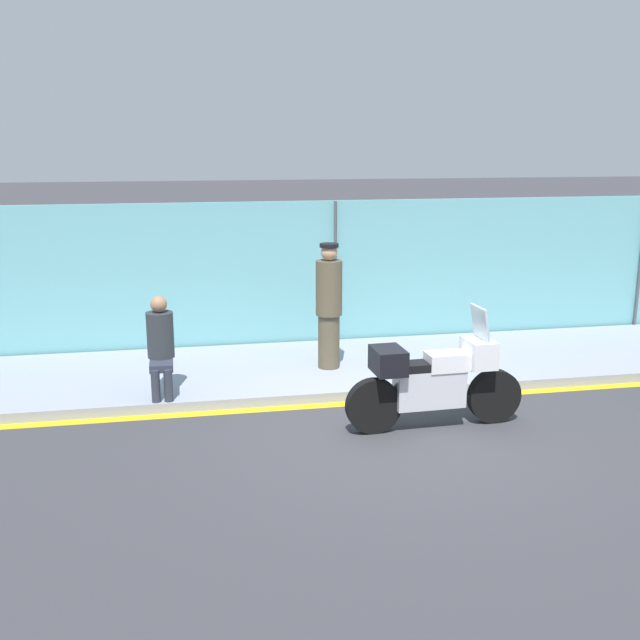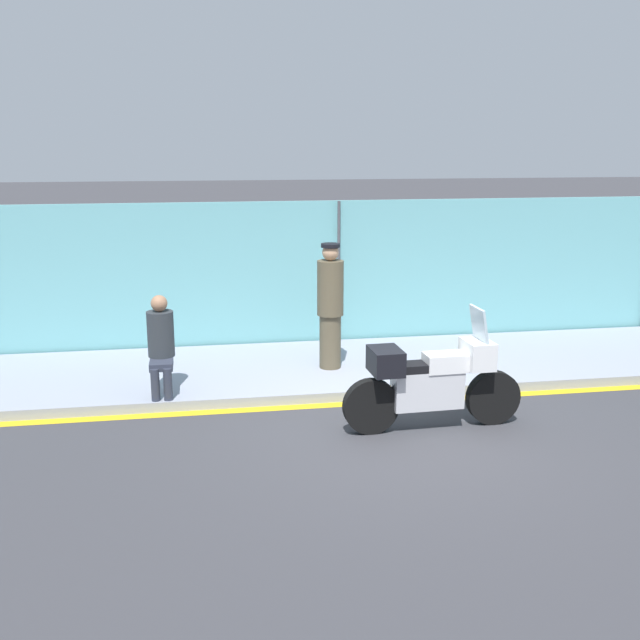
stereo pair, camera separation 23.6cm
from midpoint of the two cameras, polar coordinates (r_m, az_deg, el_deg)
name	(u,v)px [view 1 (the left image)]	position (r m, az deg, el deg)	size (l,w,h in m)	color
ground_plane	(403,434)	(9.22, 5.62, -8.66)	(120.00, 120.00, 0.00)	#38383D
sidewalk	(353,366)	(11.59, 1.95, -3.55)	(42.35, 2.73, 0.14)	#8E93A3
curb_paint_stripe	(378,402)	(10.27, 3.76, -6.24)	(42.35, 0.18, 0.01)	gold
storefront_fence	(334,275)	(12.70, 0.53, 3.45)	(40.23, 0.17, 2.50)	#6BB2B7
motorcycle	(434,380)	(9.28, 7.95, -4.57)	(2.27, 0.54, 1.51)	black
officer_standing	(329,305)	(11.06, 0.07, 1.16)	(0.39, 0.39, 1.88)	brown
person_seated_on_curb	(160,340)	(10.23, -12.71, -1.52)	(0.36, 0.67, 1.33)	#2D3342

